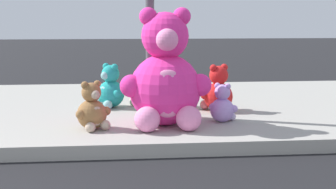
{
  "coord_description": "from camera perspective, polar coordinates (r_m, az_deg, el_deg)",
  "views": [
    {
      "loc": [
        0.67,
        -1.51,
        1.4
      ],
      "look_at": [
        1.15,
        3.6,
        0.55
      ],
      "focal_mm": 49.85,
      "sensor_mm": 36.0,
      "label": 1
    }
  ],
  "objects": [
    {
      "name": "plush_teal",
      "position": [
        6.57,
        -7.13,
        0.56
      ],
      "size": [
        0.44,
        0.44,
        0.62
      ],
      "color": "teal",
      "rests_on": "sidewalk"
    },
    {
      "name": "plush_lavender",
      "position": [
        5.67,
        6.7,
        -1.43
      ],
      "size": [
        0.33,
        0.34,
        0.48
      ],
      "color": "#B28CD8",
      "rests_on": "sidewalk"
    },
    {
      "name": "plush_brown",
      "position": [
        5.31,
        -9.22,
        -1.89
      ],
      "size": [
        0.38,
        0.4,
        0.55
      ],
      "color": "olive",
      "rests_on": "sidewalk"
    },
    {
      "name": "plush_pink_large",
      "position": [
        5.38,
        -0.31,
        1.89
      ],
      "size": [
        1.06,
        0.92,
        1.37
      ],
      "color": "#F22D93",
      "rests_on": "sidewalk"
    },
    {
      "name": "sidewalk",
      "position": [
        6.87,
        -10.91,
        -1.9
      ],
      "size": [
        28.0,
        4.4,
        0.15
      ],
      "primitive_type": "cube",
      "color": "#9E9B93",
      "rests_on": "ground_plane"
    },
    {
      "name": "plush_tan",
      "position": [
        6.73,
        -3.27,
        0.45
      ],
      "size": [
        0.35,
        0.4,
        0.51
      ],
      "color": "tan",
      "rests_on": "sidewalk"
    },
    {
      "name": "plush_lime",
      "position": [
        6.52,
        0.37,
        0.4
      ],
      "size": [
        0.4,
        0.41,
        0.57
      ],
      "color": "#8CD133",
      "rests_on": "sidewalk"
    },
    {
      "name": "plush_red",
      "position": [
        6.33,
        6.08,
        0.3
      ],
      "size": [
        0.46,
        0.46,
        0.64
      ],
      "color": "red",
      "rests_on": "sidewalk"
    }
  ]
}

